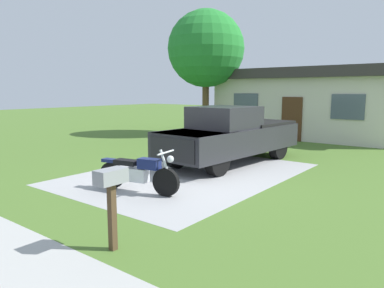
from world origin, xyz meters
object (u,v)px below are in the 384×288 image
at_px(mailbox, 111,188).
at_px(motorcycle, 138,173).
at_px(shade_tree, 206,49).
at_px(neighbor_house, 311,102).
at_px(pickup_truck, 232,135).

bearing_deg(mailbox, motorcycle, 129.03).
xyz_separation_m(shade_tree, neighbor_house, (4.68, 3.07, -2.79)).
xyz_separation_m(motorcycle, shade_tree, (-5.37, 10.22, 4.11)).
height_order(motorcycle, shade_tree, shade_tree).
height_order(motorcycle, neighbor_house, neighbor_house).
bearing_deg(shade_tree, pickup_truck, -47.80).
distance_m(motorcycle, neighbor_house, 13.37).
xyz_separation_m(pickup_truck, neighbor_house, (-0.56, 8.85, 0.84)).
height_order(shade_tree, neighbor_house, shade_tree).
xyz_separation_m(pickup_truck, mailbox, (2.12, -6.90, 0.03)).
xyz_separation_m(motorcycle, neighbor_house, (-0.68, 13.29, 1.32)).
bearing_deg(motorcycle, neighbor_house, 92.94).
bearing_deg(mailbox, shade_tree, 120.14).
relative_size(mailbox, shade_tree, 0.19).
height_order(pickup_truck, mailbox, pickup_truck).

